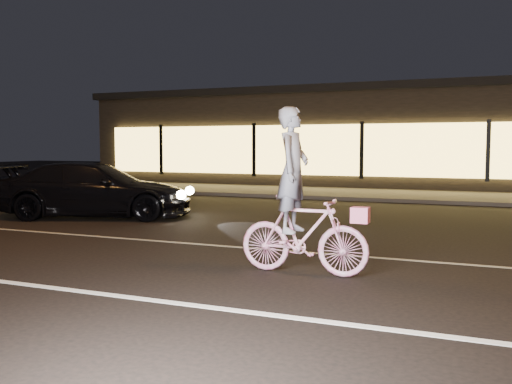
% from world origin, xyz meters
% --- Properties ---
extents(ground, '(90.00, 90.00, 0.00)m').
position_xyz_m(ground, '(0.00, 0.00, 0.00)').
color(ground, black).
rests_on(ground, ground).
extents(lane_stripe_near, '(60.00, 0.12, 0.01)m').
position_xyz_m(lane_stripe_near, '(0.00, -1.50, 0.00)').
color(lane_stripe_near, silver).
rests_on(lane_stripe_near, ground).
extents(lane_stripe_far, '(60.00, 0.10, 0.01)m').
position_xyz_m(lane_stripe_far, '(0.00, 2.00, 0.00)').
color(lane_stripe_far, gray).
rests_on(lane_stripe_far, ground).
extents(sidewalk, '(30.00, 4.00, 0.12)m').
position_xyz_m(sidewalk, '(0.00, 13.00, 0.06)').
color(sidewalk, '#383533').
rests_on(sidewalk, ground).
extents(storefront, '(25.40, 8.42, 4.20)m').
position_xyz_m(storefront, '(0.00, 18.97, 2.15)').
color(storefront, black).
rests_on(storefront, ground).
extents(cyclist, '(1.84, 0.63, 2.31)m').
position_xyz_m(cyclist, '(2.32, 0.47, 0.82)').
color(cyclist, '#DE3582').
rests_on(cyclist, ground).
extents(sedan, '(5.06, 3.42, 1.36)m').
position_xyz_m(sedan, '(-4.32, 4.42, 0.68)').
color(sedan, black).
rests_on(sedan, ground).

